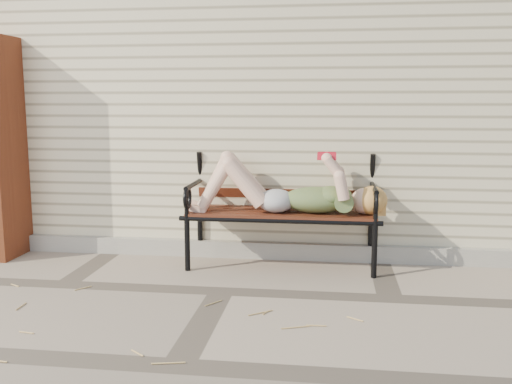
# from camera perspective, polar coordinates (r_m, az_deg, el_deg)

# --- Properties ---
(ground) EXTENTS (80.00, 80.00, 0.00)m
(ground) POSITION_cam_1_polar(r_m,az_deg,el_deg) (4.38, -3.46, -9.88)
(ground) COLOR gray
(ground) RESTS_ON ground
(house_wall) EXTENTS (8.00, 4.00, 3.00)m
(house_wall) POSITION_cam_1_polar(r_m,az_deg,el_deg) (7.11, 1.07, 9.64)
(house_wall) COLOR beige
(house_wall) RESTS_ON ground
(foundation_strip) EXTENTS (8.00, 0.10, 0.15)m
(foundation_strip) POSITION_cam_1_polar(r_m,az_deg,el_deg) (5.27, -1.46, -5.75)
(foundation_strip) COLOR #A7A497
(foundation_strip) RESTS_ON ground
(garden_bench) EXTENTS (1.76, 0.70, 1.14)m
(garden_bench) POSITION_cam_1_polar(r_m,az_deg,el_deg) (4.99, 2.69, 0.03)
(garden_bench) COLOR black
(garden_bench) RESTS_ON ground
(reading_woman) EXTENTS (1.66, 0.38, 0.52)m
(reading_woman) POSITION_cam_1_polar(r_m,az_deg,el_deg) (4.84, 2.73, 0.22)
(reading_woman) COLOR #0A4047
(reading_woman) RESTS_ON ground
(straw_scatter) EXTENTS (2.81, 1.61, 0.01)m
(straw_scatter) POSITION_cam_1_polar(r_m,az_deg,el_deg) (3.68, -7.75, -13.57)
(straw_scatter) COLOR tan
(straw_scatter) RESTS_ON ground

